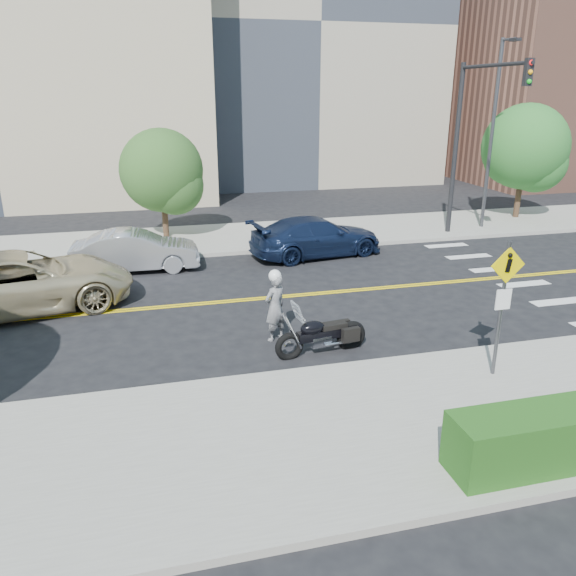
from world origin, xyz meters
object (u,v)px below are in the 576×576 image
(pedestrian_sign, at_px, (503,296))
(suv, at_px, (21,282))
(motorcycle, at_px, (322,326))
(parked_car_blue, at_px, (316,237))
(motorcyclist, at_px, (275,305))
(parked_car_silver, at_px, (136,251))

(pedestrian_sign, xyz_separation_m, suv, (-10.78, 7.06, -1.10))
(suv, bearing_deg, motorcycle, -136.24)
(suv, bearing_deg, parked_car_blue, -84.27)
(motorcycle, height_order, suv, suv)
(motorcycle, xyz_separation_m, suv, (-7.53, 4.85, 0.16))
(motorcyclist, height_order, suv, motorcyclist)
(pedestrian_sign, relative_size, motorcycle, 1.31)
(pedestrian_sign, relative_size, parked_car_blue, 0.58)
(motorcycle, relative_size, parked_car_blue, 0.44)
(pedestrian_sign, distance_m, motorcycle, 4.14)
(pedestrian_sign, xyz_separation_m, motorcyclist, (-4.17, 3.26, -1.02))
(motorcyclist, xyz_separation_m, parked_car_blue, (3.30, 7.26, -0.18))
(motorcyclist, relative_size, motorcycle, 0.82)
(parked_car_blue, bearing_deg, pedestrian_sign, 175.21)
(motorcycle, bearing_deg, parked_car_silver, 110.63)
(parked_car_blue, bearing_deg, parked_car_silver, 82.88)
(motorcycle, xyz_separation_m, parked_car_silver, (-4.35, 8.01, 0.02))
(pedestrian_sign, xyz_separation_m, parked_car_blue, (-0.87, 10.51, -1.21))
(suv, bearing_deg, motorcyclist, -133.39)
(pedestrian_sign, bearing_deg, suv, 146.78)
(motorcycle, bearing_deg, motorcyclist, 123.48)
(motorcycle, bearing_deg, pedestrian_sign, -42.07)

